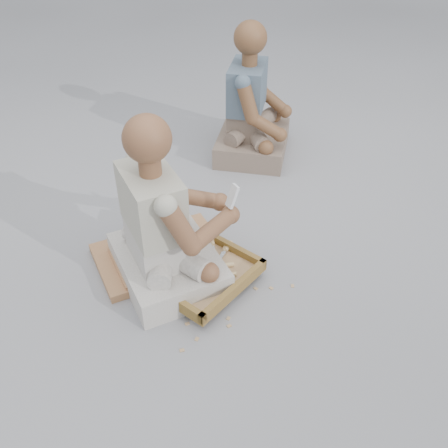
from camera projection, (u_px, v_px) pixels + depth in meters
ground at (254, 277)px, 2.43m from camera, size 60.00×60.00×0.00m
carved_panel at (160, 254)px, 2.53m from camera, size 0.69×0.53×0.04m
tool_tray at (205, 275)px, 2.35m from camera, size 0.55×0.48×0.06m
chisel_0 at (224, 275)px, 2.34m from camera, size 0.20×0.13×0.02m
chisel_1 at (212, 258)px, 2.43m from camera, size 0.17×0.17×0.02m
chisel_2 at (205, 258)px, 2.43m from camera, size 0.22×0.06×0.02m
chisel_3 at (208, 265)px, 2.39m from camera, size 0.22×0.04×0.02m
chisel_4 at (222, 265)px, 2.38m from camera, size 0.20×0.12×0.02m
chisel_5 at (227, 249)px, 2.48m from camera, size 0.20×0.13×0.02m
chisel_6 at (212, 256)px, 2.44m from camera, size 0.07×0.22×0.02m
chisel_7 at (213, 244)px, 2.51m from camera, size 0.12×0.20×0.02m
chisel_8 at (197, 257)px, 2.44m from camera, size 0.21×0.11×0.02m
chisel_9 at (224, 249)px, 2.48m from camera, size 0.19×0.14×0.02m
chisel_10 at (210, 268)px, 2.37m from camera, size 0.22×0.05×0.02m
chisel_11 at (187, 265)px, 2.40m from camera, size 0.09×0.21×0.02m
wood_chip_0 at (293, 286)px, 2.38m from camera, size 0.02×0.02×0.00m
wood_chip_1 at (197, 339)px, 2.13m from camera, size 0.02×0.02×0.00m
wood_chip_2 at (256, 288)px, 2.37m from camera, size 0.02×0.02×0.00m
wood_chip_3 at (197, 229)px, 2.73m from camera, size 0.02×0.02×0.00m
wood_chip_4 at (228, 318)px, 2.22m from camera, size 0.02×0.02×0.00m
wood_chip_5 at (248, 270)px, 2.47m from camera, size 0.02×0.02×0.00m
wood_chip_6 at (229, 326)px, 2.19m from camera, size 0.02×0.02×0.00m
wood_chip_7 at (187, 324)px, 2.20m from camera, size 0.02×0.02×0.00m
wood_chip_8 at (110, 267)px, 2.49m from camera, size 0.02×0.02×0.00m
wood_chip_9 at (182, 350)px, 2.08m from camera, size 0.02×0.02×0.00m
wood_chip_10 at (178, 256)px, 2.55m from camera, size 0.02×0.02×0.00m
wood_chip_11 at (271, 288)px, 2.37m from camera, size 0.02×0.02×0.00m
wood_chip_12 at (177, 263)px, 2.51m from camera, size 0.02×0.02×0.00m
wood_chip_13 at (189, 279)px, 2.42m from camera, size 0.02×0.02×0.00m
wood_chip_14 at (175, 245)px, 2.62m from camera, size 0.02×0.02×0.00m
craftsman at (164, 229)px, 2.26m from camera, size 0.62×0.62×0.86m
companion at (252, 113)px, 3.22m from camera, size 0.71×0.70×0.86m
mobile_phone at (232, 196)px, 2.25m from camera, size 0.06×0.05×0.11m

